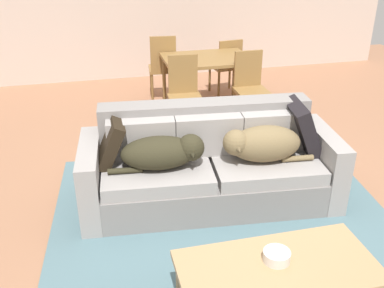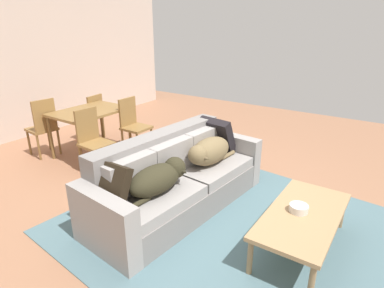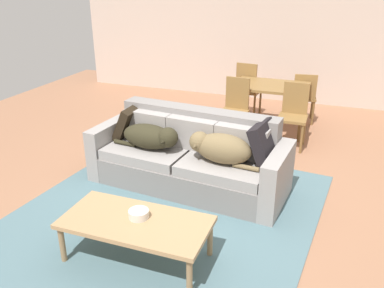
{
  "view_description": "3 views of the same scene",
  "coord_description": "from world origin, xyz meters",
  "px_view_note": "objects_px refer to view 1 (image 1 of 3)",
  "views": [
    {
      "loc": [
        -1.23,
        -3.43,
        2.35
      ],
      "look_at": [
        -0.45,
        -0.22,
        0.73
      ],
      "focal_mm": 42.04,
      "sensor_mm": 36.0,
      "label": 1
    },
    {
      "loc": [
        -2.9,
        -1.99,
        2.08
      ],
      "look_at": [
        0.01,
        -0.01,
        0.74
      ],
      "focal_mm": 30.09,
      "sensor_mm": 36.0,
      "label": 2
    },
    {
      "loc": [
        1.28,
        -3.95,
        2.34
      ],
      "look_at": [
        -0.17,
        -0.01,
        0.55
      ],
      "focal_mm": 37.48,
      "sensor_mm": 36.0,
      "label": 3
    }
  ],
  "objects_px": {
    "couch": "(209,166)",
    "bowl_on_coffee_table": "(277,256)",
    "throw_pillow_by_left_arm": "(110,141)",
    "dining_chair_far_right": "(227,64)",
    "coffee_table": "(278,271)",
    "dining_chair_near_right": "(250,85)",
    "dog_on_left_cushion": "(164,152)",
    "throw_pillow_by_right_arm": "(302,127)",
    "dining_table": "(207,63)",
    "dog_on_right_cushion": "(261,144)",
    "dining_chair_near_left": "(184,91)",
    "dining_chair_far_left": "(163,65)"
  },
  "relations": [
    {
      "from": "throw_pillow_by_right_arm",
      "to": "dining_table",
      "type": "height_order",
      "value": "throw_pillow_by_right_arm"
    },
    {
      "from": "coffee_table",
      "to": "dining_chair_near_left",
      "type": "bearing_deg",
      "value": 88.57
    },
    {
      "from": "couch",
      "to": "dining_chair_near_left",
      "type": "relative_size",
      "value": 2.54
    },
    {
      "from": "dog_on_right_cushion",
      "to": "throw_pillow_by_right_arm",
      "type": "distance_m",
      "value": 0.49
    },
    {
      "from": "couch",
      "to": "dining_chair_near_left",
      "type": "distance_m",
      "value": 1.6
    },
    {
      "from": "dining_chair_near_right",
      "to": "dining_chair_far_left",
      "type": "distance_m",
      "value": 1.43
    },
    {
      "from": "coffee_table",
      "to": "dining_chair_near_left",
      "type": "distance_m",
      "value": 3.06
    },
    {
      "from": "couch",
      "to": "dog_on_right_cushion",
      "type": "relative_size",
      "value": 2.93
    },
    {
      "from": "bowl_on_coffee_table",
      "to": "dining_table",
      "type": "height_order",
      "value": "dining_table"
    },
    {
      "from": "dog_on_right_cushion",
      "to": "dining_chair_near_right",
      "type": "relative_size",
      "value": 0.88
    },
    {
      "from": "dog_on_left_cushion",
      "to": "dog_on_right_cushion",
      "type": "distance_m",
      "value": 0.85
    },
    {
      "from": "throw_pillow_by_right_arm",
      "to": "dog_on_right_cushion",
      "type": "bearing_deg",
      "value": -161.68
    },
    {
      "from": "dining_table",
      "to": "dog_on_right_cushion",
      "type": "bearing_deg",
      "value": -93.52
    },
    {
      "from": "couch",
      "to": "dining_chair_near_right",
      "type": "height_order",
      "value": "dining_chair_near_right"
    },
    {
      "from": "bowl_on_coffee_table",
      "to": "coffee_table",
      "type": "bearing_deg",
      "value": -96.82
    },
    {
      "from": "couch",
      "to": "throw_pillow_by_right_arm",
      "type": "distance_m",
      "value": 0.94
    },
    {
      "from": "throw_pillow_by_left_arm",
      "to": "dining_chair_near_left",
      "type": "distance_m",
      "value": 1.78
    },
    {
      "from": "dog_on_right_cushion",
      "to": "coffee_table",
      "type": "xyz_separation_m",
      "value": [
        -0.36,
        -1.27,
        -0.25
      ]
    },
    {
      "from": "dog_on_right_cushion",
      "to": "couch",
      "type": "bearing_deg",
      "value": 160.71
    },
    {
      "from": "dining_chair_far_right",
      "to": "dog_on_left_cushion",
      "type": "bearing_deg",
      "value": 54.81
    },
    {
      "from": "couch",
      "to": "bowl_on_coffee_table",
      "type": "height_order",
      "value": "couch"
    },
    {
      "from": "dining_chair_near_left",
      "to": "dining_chair_far_left",
      "type": "distance_m",
      "value": 1.12
    },
    {
      "from": "bowl_on_coffee_table",
      "to": "dining_chair_near_right",
      "type": "bearing_deg",
      "value": 72.96
    },
    {
      "from": "couch",
      "to": "dining_chair_near_right",
      "type": "distance_m",
      "value": 1.9
    },
    {
      "from": "dining_chair_far_right",
      "to": "dining_chair_far_left",
      "type": "bearing_deg",
      "value": -8.25
    },
    {
      "from": "throw_pillow_by_right_arm",
      "to": "dining_chair_near_right",
      "type": "xyz_separation_m",
      "value": [
        0.1,
        1.66,
        -0.15
      ]
    },
    {
      "from": "couch",
      "to": "throw_pillow_by_left_arm",
      "type": "height_order",
      "value": "couch"
    },
    {
      "from": "couch",
      "to": "dog_on_left_cushion",
      "type": "relative_size",
      "value": 2.84
    },
    {
      "from": "throw_pillow_by_right_arm",
      "to": "dining_chair_near_right",
      "type": "height_order",
      "value": "dining_chair_near_right"
    },
    {
      "from": "coffee_table",
      "to": "dining_chair_near_right",
      "type": "distance_m",
      "value": 3.22
    },
    {
      "from": "throw_pillow_by_right_arm",
      "to": "dining_table",
      "type": "relative_size",
      "value": 0.41
    },
    {
      "from": "throw_pillow_by_right_arm",
      "to": "dog_on_left_cushion",
      "type": "bearing_deg",
      "value": -176.57
    },
    {
      "from": "throw_pillow_by_left_arm",
      "to": "bowl_on_coffee_table",
      "type": "relative_size",
      "value": 2.35
    },
    {
      "from": "dog_on_right_cushion",
      "to": "bowl_on_coffee_table",
      "type": "relative_size",
      "value": 4.56
    },
    {
      "from": "dog_on_left_cushion",
      "to": "dining_chair_far_right",
      "type": "bearing_deg",
      "value": 68.0
    },
    {
      "from": "dining_chair_far_left",
      "to": "throw_pillow_by_left_arm",
      "type": "bearing_deg",
      "value": 76.23
    },
    {
      "from": "dog_on_left_cushion",
      "to": "dining_chair_far_left",
      "type": "bearing_deg",
      "value": 85.33
    },
    {
      "from": "throw_pillow_by_left_arm",
      "to": "dog_on_right_cushion",
      "type": "bearing_deg",
      "value": -13.86
    },
    {
      "from": "dining_chair_far_left",
      "to": "coffee_table",
      "type": "bearing_deg",
      "value": 95.93
    },
    {
      "from": "dog_on_left_cushion",
      "to": "throw_pillow_by_right_arm",
      "type": "relative_size",
      "value": 1.77
    },
    {
      "from": "dining_table",
      "to": "throw_pillow_by_right_arm",
      "type": "bearing_deg",
      "value": -81.66
    },
    {
      "from": "bowl_on_coffee_table",
      "to": "dining_chair_far_left",
      "type": "relative_size",
      "value": 0.19
    },
    {
      "from": "dog_on_right_cushion",
      "to": "dining_chair_near_right",
      "type": "xyz_separation_m",
      "value": [
        0.57,
        1.81,
        -0.1
      ]
    },
    {
      "from": "dining_chair_near_right",
      "to": "dining_chair_far_right",
      "type": "xyz_separation_m",
      "value": [
        0.04,
        1.08,
        -0.04
      ]
    },
    {
      "from": "dining_table",
      "to": "dining_chair_far_left",
      "type": "distance_m",
      "value": 0.76
    },
    {
      "from": "throw_pillow_by_left_arm",
      "to": "coffee_table",
      "type": "bearing_deg",
      "value": -59.89
    },
    {
      "from": "throw_pillow_by_left_arm",
      "to": "dining_chair_far_right",
      "type": "relative_size",
      "value": 0.49
    },
    {
      "from": "dog_on_left_cushion",
      "to": "coffee_table",
      "type": "relative_size",
      "value": 0.65
    },
    {
      "from": "coffee_table",
      "to": "dining_chair_near_right",
      "type": "xyz_separation_m",
      "value": [
        0.94,
        3.08,
        0.15
      ]
    },
    {
      "from": "coffee_table",
      "to": "dining_chair_far_left",
      "type": "bearing_deg",
      "value": 89.8
    }
  ]
}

